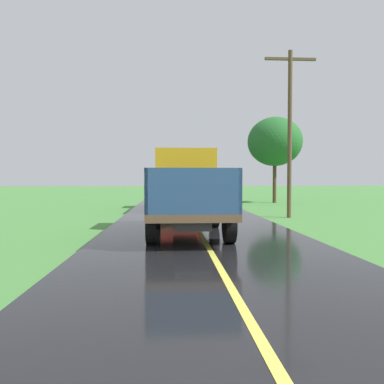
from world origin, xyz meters
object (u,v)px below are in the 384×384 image
Objects in this scene: banana_truck_near at (187,189)px; utility_pole_roadside at (290,127)px; roadside_tree_near_left at (275,142)px; banana_truck_far at (177,185)px.

banana_truck_near is 0.74× the size of utility_pole_roadside.
roadside_tree_near_left is (7.49, 15.77, 3.23)m from banana_truck_near.
banana_truck_near is 1.00× the size of banana_truck_far.
roadside_tree_near_left is (2.44, 11.00, 0.44)m from utility_pole_roadside.
banana_truck_far is (-0.15, 10.01, -0.00)m from banana_truck_near.
utility_pole_roadside is at bearing -102.53° from roadside_tree_near_left.
banana_truck_far is at bearing -142.97° from roadside_tree_near_left.
banana_truck_far is 10.10m from roadside_tree_near_left.
utility_pole_roadside is 11.27m from roadside_tree_near_left.
banana_truck_far is at bearing 90.87° from banana_truck_near.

